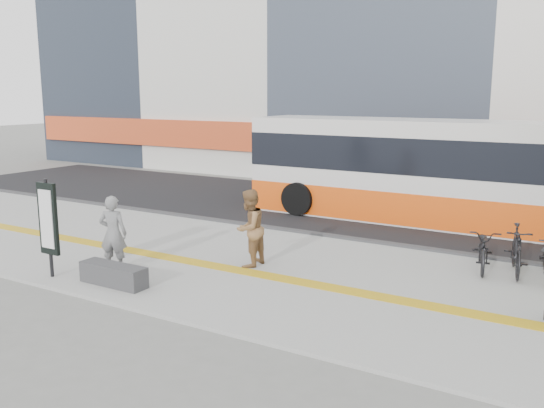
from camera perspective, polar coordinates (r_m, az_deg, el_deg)
The scene contains 10 objects.
ground at distance 12.32m, azimuth -2.51°, elevation -8.69°, with size 120.00×120.00×0.00m, color slate.
sidewalk at distance 13.52m, azimuth 1.00°, elevation -6.71°, with size 40.00×7.00×0.08m, color gray.
tactile_strip at distance 13.09m, azimuth -0.09°, elevation -7.09°, with size 40.00×0.45×0.01m, color gold.
street at distance 20.17m, azimuth 11.67°, elevation -1.05°, with size 40.00×8.00×0.06m, color black.
curb at distance 16.52m, azimuth 7.07°, elevation -3.40°, with size 40.00×0.25×0.14m, color #333335.
bench at distance 12.94m, azimuth -15.25°, elevation -6.68°, with size 1.60×0.45×0.45m, color #333335.
signboard at distance 13.67m, azimuth -21.07°, elevation -1.50°, with size 0.55×0.10×2.20m.
bus at distance 19.00m, azimuth 15.69°, elevation 2.77°, with size 12.07×2.86×3.21m.
seated_woman at distance 13.79m, azimuth -15.29°, elevation -2.79°, with size 0.64×0.42×1.75m, color black.
pedestrian_tan at distance 13.65m, azimuth -2.24°, elevation -2.38°, with size 0.89×0.69×1.83m, color olive.
Camera 1 is at (6.40, -9.68, 4.13)m, focal length 38.47 mm.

